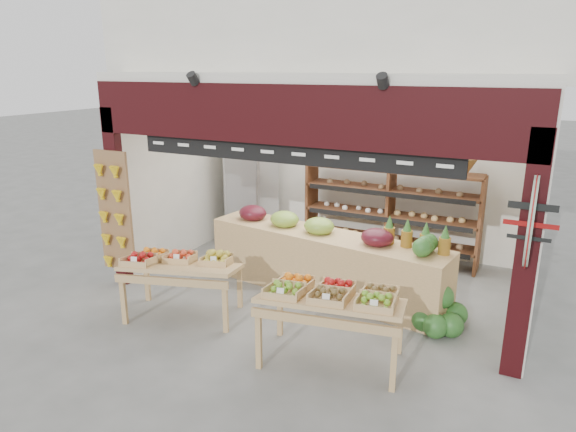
# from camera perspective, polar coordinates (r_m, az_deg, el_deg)

# --- Properties ---
(ground) EXTENTS (60.00, 60.00, 0.00)m
(ground) POSITION_cam_1_polar(r_m,az_deg,el_deg) (7.72, 3.13, -8.17)
(ground) COLOR slate
(ground) RESTS_ON ground
(shop_structure) EXTENTS (6.36, 5.12, 5.40)m
(shop_structure) POSITION_cam_1_polar(r_m,az_deg,el_deg) (8.57, 8.20, 20.99)
(shop_structure) COLOR white
(shop_structure) RESTS_ON ground
(banana_board) EXTENTS (0.60, 0.15, 1.80)m
(banana_board) POSITION_cam_1_polar(r_m,az_deg,el_deg) (7.91, -18.81, 0.16)
(banana_board) COLOR brown
(banana_board) RESTS_ON ground
(gift_sign) EXTENTS (0.04, 0.93, 0.92)m
(gift_sign) POSITION_cam_1_polar(r_m,az_deg,el_deg) (5.51, 25.40, -0.50)
(gift_sign) COLOR #A3CEB2
(gift_sign) RESTS_ON ground
(back_shelving) EXTENTS (2.96, 0.48, 1.83)m
(back_shelving) POSITION_cam_1_polar(r_m,az_deg,el_deg) (8.78, 11.36, 2.19)
(back_shelving) COLOR brown
(back_shelving) RESTS_ON ground
(refrigerator) EXTENTS (0.76, 0.76, 1.92)m
(refrigerator) POSITION_cam_1_polar(r_m,az_deg,el_deg) (9.55, -4.04, 2.71)
(refrigerator) COLOR #B0B2B7
(refrigerator) RESTS_ON ground
(cardboard_stack) EXTENTS (0.93, 0.67, 0.59)m
(cardboard_stack) POSITION_cam_1_polar(r_m,az_deg,el_deg) (8.42, -4.20, -4.48)
(cardboard_stack) COLOR beige
(cardboard_stack) RESTS_ON ground
(mid_counter) EXTENTS (3.68, 1.20, 1.12)m
(mid_counter) POSITION_cam_1_polar(r_m,az_deg,el_deg) (7.46, 3.99, -4.98)
(mid_counter) COLOR tan
(mid_counter) RESTS_ON ground
(display_table_left) EXTENTS (1.64, 1.21, 0.95)m
(display_table_left) POSITION_cam_1_polar(r_m,az_deg,el_deg) (6.91, -12.33, -5.15)
(display_table_left) COLOR tan
(display_table_left) RESTS_ON ground
(display_table_right) EXTENTS (1.69, 1.12, 1.00)m
(display_table_right) POSITION_cam_1_polar(r_m,az_deg,el_deg) (5.67, 4.95, -8.89)
(display_table_right) COLOR tan
(display_table_right) RESTS_ON ground
(watermelon_pile) EXTENTS (0.75, 0.77, 0.59)m
(watermelon_pile) POSITION_cam_1_polar(r_m,az_deg,el_deg) (6.84, 16.09, -10.12)
(watermelon_pile) COLOR #1A4F1A
(watermelon_pile) RESTS_ON ground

